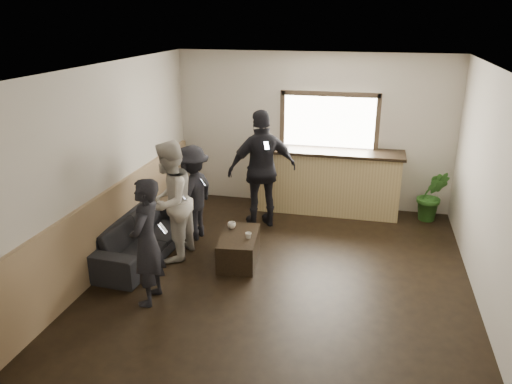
% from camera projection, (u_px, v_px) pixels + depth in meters
% --- Properties ---
extents(ground, '(5.00, 6.00, 0.01)m').
position_uv_depth(ground, '(281.00, 280.00, 6.77)').
color(ground, black).
extents(room_shell, '(5.01, 6.01, 2.80)m').
position_uv_depth(room_shell, '(226.00, 174.00, 6.43)').
color(room_shell, silver).
rests_on(room_shell, ground).
extents(bar_counter, '(2.70, 0.68, 2.13)m').
position_uv_depth(bar_counter, '(325.00, 177.00, 8.96)').
color(bar_counter, tan).
rests_on(bar_counter, ground).
extents(sofa, '(0.95, 2.14, 0.61)m').
position_uv_depth(sofa, '(142.00, 236.00, 7.40)').
color(sofa, black).
rests_on(sofa, ground).
extents(coffee_table, '(0.62, 0.98, 0.41)m').
position_uv_depth(coffee_table, '(239.00, 248.00, 7.23)').
color(coffee_table, black).
rests_on(coffee_table, ground).
extents(cup_a, '(0.13, 0.13, 0.09)m').
position_uv_depth(cup_a, '(232.00, 225.00, 7.38)').
color(cup_a, silver).
rests_on(cup_a, coffee_table).
extents(cup_b, '(0.13, 0.13, 0.08)m').
position_uv_depth(cup_b, '(248.00, 236.00, 7.04)').
color(cup_b, silver).
rests_on(cup_b, coffee_table).
extents(potted_plant, '(0.51, 0.41, 0.91)m').
position_uv_depth(potted_plant, '(432.00, 196.00, 8.58)').
color(potted_plant, '#2D6623').
rests_on(potted_plant, ground).
extents(person_a, '(0.48, 0.61, 1.61)m').
position_uv_depth(person_a, '(147.00, 242.00, 6.03)').
color(person_a, black).
rests_on(person_a, ground).
extents(person_b, '(0.72, 0.89, 1.77)m').
position_uv_depth(person_b, '(170.00, 202.00, 7.11)').
color(person_b, beige).
rests_on(person_b, ground).
extents(person_c, '(0.73, 1.07, 1.52)m').
position_uv_depth(person_c, '(192.00, 193.00, 7.82)').
color(person_c, black).
rests_on(person_c, ground).
extents(person_d, '(1.25, 1.00, 1.98)m').
position_uv_depth(person_d, '(262.00, 170.00, 8.21)').
color(person_d, black).
rests_on(person_d, ground).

